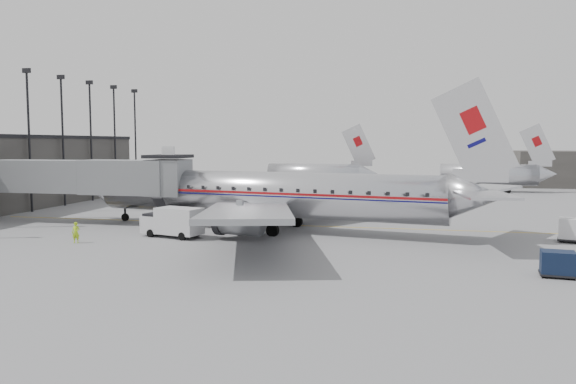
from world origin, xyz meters
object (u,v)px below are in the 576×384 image
at_px(baggage_cart_navy, 558,263).
at_px(airliner, 271,194).
at_px(service_van, 173,221).
at_px(baggage_cart_white, 575,230).
at_px(ramp_worker, 76,233).

bearing_deg(baggage_cart_navy, airliner, 153.73).
bearing_deg(service_van, airliner, 51.16).
bearing_deg(airliner, baggage_cart_navy, -23.49).
height_order(baggage_cart_white, ramp_worker, baggage_cart_white).
relative_size(airliner, ramp_worker, 24.44).
bearing_deg(baggage_cart_white, service_van, -157.10).
bearing_deg(ramp_worker, baggage_cart_navy, -16.22).
distance_m(service_van, ramp_worker, 7.17).
distance_m(airliner, ramp_worker, 15.70).
height_order(airliner, ramp_worker, airliner).
height_order(airliner, baggage_cart_white, airliner).
relative_size(service_van, baggage_cart_navy, 2.64).
distance_m(airliner, baggage_cart_white, 23.65).
bearing_deg(airliner, ramp_worker, -135.20).
distance_m(baggage_cart_navy, baggage_cart_white, 12.68).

